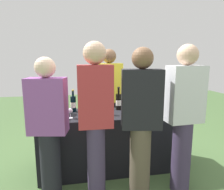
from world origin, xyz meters
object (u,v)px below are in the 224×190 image
wine_bottle_2 (119,102)px  wine_glass_1 (70,111)px  wine_bottle_1 (87,104)px  guest_3 (184,114)px  server_pouring (109,97)px  guest_0 (49,126)px  ice_bucket (58,107)px  wine_bottle_3 (142,102)px  wine_glass_4 (138,107)px  guest_1 (96,117)px  wine_bottle_0 (73,104)px  wine_glass_3 (110,108)px  wine_glass_2 (88,109)px  wine_glass_5 (155,106)px  guest_2 (141,120)px  wine_glass_0 (61,112)px

wine_bottle_2 → wine_glass_1: wine_bottle_2 is taller
wine_bottle_1 → wine_glass_1: (-0.22, -0.27, -0.02)m
wine_glass_1 → guest_3: bearing=-22.2°
server_pouring → guest_0: server_pouring is taller
wine_bottle_2 → ice_bucket: wine_bottle_2 is taller
wine_bottle_3 → wine_glass_4: size_ratio=2.46×
ice_bucket → server_pouring: 0.91m
guest_1 → wine_bottle_0: bearing=106.6°
wine_bottle_0 → wine_glass_3: size_ratio=2.29×
wine_glass_2 → wine_glass_3: bearing=7.3°
wine_bottle_3 → wine_glass_5: (0.10, -0.24, -0.02)m
guest_2 → wine_glass_5: bearing=65.1°
wine_bottle_0 → wine_glass_4: wine_bottle_0 is taller
server_pouring → wine_bottle_2: bearing=100.6°
wine_glass_0 → wine_glass_2: (0.33, 0.02, 0.01)m
wine_bottle_3 → wine_glass_2: bearing=-164.5°
wine_glass_0 → wine_glass_2: bearing=3.9°
guest_0 → wine_glass_2: bearing=53.9°
wine_glass_1 → guest_2: guest_2 is taller
server_pouring → guest_1: 1.26m
wine_bottle_0 → guest_3: (1.21, -0.83, 0.01)m
guest_1 → guest_2: bearing=-3.0°
wine_bottle_0 → guest_3: guest_3 is taller
wine_bottle_1 → wine_glass_5: size_ratio=2.17×
wine_glass_2 → server_pouring: bearing=60.0°
wine_glass_0 → ice_bucket: ice_bucket is taller
guest_3 → wine_bottle_1: bearing=138.9°
wine_glass_5 → server_pouring: server_pouring is taller
guest_1 → wine_glass_1: bearing=118.8°
ice_bucket → guest_2: 1.19m
wine_glass_5 → guest_2: bearing=-125.3°
wine_bottle_3 → wine_glass_5: wine_bottle_3 is taller
wine_glass_0 → guest_3: 1.45m
ice_bucket → wine_glass_2: bearing=-29.5°
guest_2 → wine_bottle_2: bearing=103.8°
wine_glass_4 → ice_bucket: ice_bucket is taller
wine_glass_0 → guest_1: guest_1 is taller
ice_bucket → guest_0: guest_0 is taller
wine_glass_2 → wine_glass_4: wine_glass_2 is taller
wine_glass_1 → wine_glass_5: (1.12, 0.00, 0.01)m
wine_glass_1 → wine_glass_2: bearing=4.5°
server_pouring → guest_3: guest_3 is taller
wine_bottle_1 → wine_bottle_2: (0.46, 0.04, 0.01)m
wine_bottle_1 → guest_2: (0.51, -0.82, -0.01)m
wine_glass_1 → wine_glass_3: size_ratio=0.94×
wine_glass_4 → guest_0: bearing=-158.3°
server_pouring → guest_0: 1.38m
wine_glass_4 → wine_bottle_1: bearing=160.8°
wine_glass_4 → guest_2: (-0.15, -0.59, 0.00)m
wine_bottle_2 → wine_glass_5: size_ratio=2.38×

